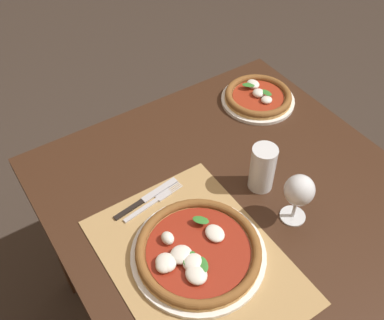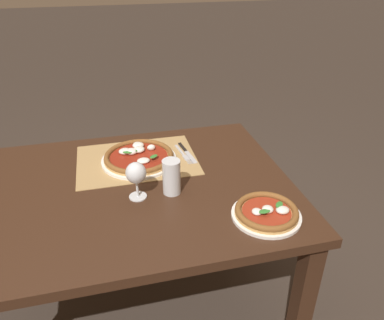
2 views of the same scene
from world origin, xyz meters
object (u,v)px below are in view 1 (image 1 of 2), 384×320
object	(u,v)px
pizza_near	(197,252)
knife	(147,198)
pint_glass	(262,169)
fork	(154,202)
pizza_far	(258,97)
wine_glass	(299,192)

from	to	relation	value
pizza_near	knife	xyz separation A→B (m)	(-0.23, -0.02, -0.02)
knife	pint_glass	bearing A→B (deg)	66.10
fork	knife	distance (m)	0.02
pint_glass	pizza_far	bearing A→B (deg)	141.80
pizza_near	fork	size ratio (longest dim) A/B	1.72
pizza_far	knife	distance (m)	0.57
wine_glass	fork	xyz separation A→B (m)	(-0.25, -0.29, -0.10)
fork	knife	xyz separation A→B (m)	(-0.02, -0.01, 0.00)
pint_glass	fork	xyz separation A→B (m)	(-0.11, -0.29, -0.06)
wine_glass	fork	world-z (taller)	wine_glass
pizza_near	knife	distance (m)	0.23
wine_glass	pint_glass	world-z (taller)	wine_glass
pizza_near	knife	world-z (taller)	pizza_near
pizza_far	fork	world-z (taller)	pizza_far
pint_glass	pizza_near	bearing A→B (deg)	-70.89
knife	wine_glass	bearing A→B (deg)	48.21
pizza_far	knife	xyz separation A→B (m)	(0.17, -0.54, -0.01)
pizza_far	fork	xyz separation A→B (m)	(0.19, -0.53, -0.01)
wine_glass	pint_glass	bearing A→B (deg)	-179.17
pizza_far	wine_glass	world-z (taller)	wine_glass
pizza_far	pint_glass	xyz separation A→B (m)	(0.30, -0.24, 0.05)
fork	pint_glass	bearing A→B (deg)	68.95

